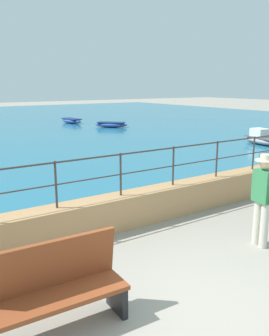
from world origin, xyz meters
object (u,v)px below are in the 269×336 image
object	(u,v)px
bench_main	(56,287)
boat_4	(72,121)
boat_3	(262,139)
boat_2	(111,124)
person_walking	(263,196)

from	to	relation	value
bench_main	boat_4	size ratio (longest dim) A/B	0.72
bench_main	boat_3	size ratio (longest dim) A/B	0.71
boat_2	boat_3	distance (m)	10.80
boat_2	boat_3	world-z (taller)	boat_3
boat_2	boat_4	xyz separation A→B (m)	(-1.12, 4.09, 0.00)
person_walking	boat_2	size ratio (longest dim) A/B	0.77
person_walking	boat_2	distance (m)	19.24
person_walking	boat_3	xyz separation A→B (m)	(9.78, 7.30, -0.65)
person_walking	boat_3	world-z (taller)	person_walking
bench_main	boat_2	distance (m)	21.18
boat_3	boat_4	distance (m)	15.03
boat_3	boat_4	bearing A→B (deg)	103.97
bench_main	boat_2	bearing A→B (deg)	57.65
boat_2	boat_3	bearing A→B (deg)	-76.56
boat_4	bench_main	bearing A→B (deg)	-114.93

